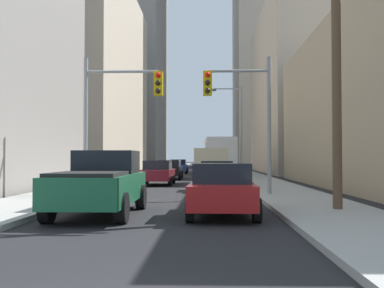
% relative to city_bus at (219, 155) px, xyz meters
% --- Properties ---
extents(sidewalk_left, '(3.15, 160.00, 0.15)m').
position_rel_city_bus_xyz_m(sidewalk_left, '(-7.25, 10.24, -1.85)').
color(sidewalk_left, '#9E9E99').
rests_on(sidewalk_left, ground).
extents(sidewalk_right, '(3.15, 160.00, 0.15)m').
position_rel_city_bus_xyz_m(sidewalk_right, '(2.57, 10.24, -1.85)').
color(sidewalk_right, '#9E9E99').
rests_on(sidewalk_right, ground).
extents(city_bus, '(2.81, 11.56, 3.40)m').
position_rel_city_bus_xyz_m(city_bus, '(0.00, 0.00, 0.00)').
color(city_bus, silver).
rests_on(city_bus, ground).
extents(pickup_truck_green, '(2.20, 5.42, 1.90)m').
position_rel_city_bus_xyz_m(pickup_truck_green, '(-4.15, -30.09, -1.00)').
color(pickup_truck_green, '#195938').
rests_on(pickup_truck_green, ground).
extents(cargo_van_beige, '(2.16, 5.22, 2.26)m').
position_rel_city_bus_xyz_m(cargo_van_beige, '(-0.82, -13.62, -0.64)').
color(cargo_van_beige, '#C6B793').
rests_on(cargo_van_beige, ground).
extents(sedan_red, '(1.95, 4.24, 1.52)m').
position_rel_city_bus_xyz_m(sedan_red, '(-0.61, -30.34, -1.16)').
color(sedan_red, maroon).
rests_on(sedan_red, ground).
extents(sedan_silver, '(1.95, 4.22, 1.52)m').
position_rel_city_bus_xyz_m(sedan_silver, '(-0.55, -19.34, -1.16)').
color(sedan_silver, '#B7BABF').
rests_on(sedan_silver, ground).
extents(sedan_maroon, '(1.95, 4.22, 1.52)m').
position_rel_city_bus_xyz_m(sedan_maroon, '(-4.10, -14.77, -1.16)').
color(sedan_maroon, maroon).
rests_on(sedan_maroon, ground).
extents(sedan_black, '(1.95, 4.24, 1.52)m').
position_rel_city_bus_xyz_m(sedan_black, '(-4.00, -6.61, -1.16)').
color(sedan_black, black).
rests_on(sedan_black, ground).
extents(sedan_blue, '(1.95, 4.20, 1.52)m').
position_rel_city_bus_xyz_m(sedan_blue, '(-4.14, 6.93, -1.16)').
color(sedan_blue, navy).
rests_on(sedan_blue, ground).
extents(traffic_signal_near_left, '(3.43, 0.44, 6.00)m').
position_rel_city_bus_xyz_m(traffic_signal_near_left, '(-4.84, -23.75, 2.10)').
color(traffic_signal_near_left, gray).
rests_on(traffic_signal_near_left, ground).
extents(traffic_signal_near_right, '(2.90, 0.44, 6.00)m').
position_rel_city_bus_xyz_m(traffic_signal_near_right, '(0.40, -23.75, 2.07)').
color(traffic_signal_near_right, gray).
rests_on(traffic_signal_near_right, ground).
extents(utility_pole_right, '(2.20, 0.28, 10.32)m').
position_rel_city_bus_xyz_m(utility_pole_right, '(2.89, -29.56, 3.51)').
color(utility_pole_right, brown).
rests_on(utility_pole_right, ground).
extents(street_lamp_right, '(2.64, 0.32, 7.50)m').
position_rel_city_bus_xyz_m(street_lamp_right, '(1.27, -5.55, 2.64)').
color(street_lamp_right, gray).
rests_on(street_lamp_right, ground).
extents(building_left_mid_office, '(19.65, 28.88, 21.54)m').
position_rel_city_bus_xyz_m(building_left_mid_office, '(-19.74, 10.46, 8.84)').
color(building_left_mid_office, '#B7A893').
rests_on(building_left_mid_office, ground).
extents(building_left_far_tower, '(18.89, 23.35, 53.38)m').
position_rel_city_bus_xyz_m(building_left_far_tower, '(-19.26, 47.50, 24.76)').
color(building_left_far_tower, gray).
rests_on(building_left_far_tower, ground).
extents(building_right_mid_block, '(14.86, 26.49, 19.02)m').
position_rel_city_bus_xyz_m(building_right_mid_block, '(12.71, 11.90, 7.58)').
color(building_right_mid_block, '#B7A893').
rests_on(building_right_mid_block, ground).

